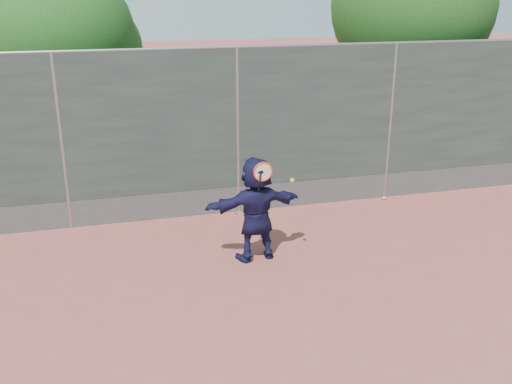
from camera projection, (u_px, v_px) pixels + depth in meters
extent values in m
plane|color=#9E4C42|center=(300.00, 306.00, 7.51)|extent=(80.00, 80.00, 0.00)
imported|color=#17163D|center=(256.00, 209.00, 8.58)|extent=(1.55, 0.65, 1.62)
sphere|color=#A5D12E|center=(384.00, 198.00, 11.25)|extent=(0.07, 0.07, 0.07)
cube|color=#38423D|center=(238.00, 119.00, 10.10)|extent=(20.00, 0.04, 2.50)
cube|color=slate|center=(238.00, 199.00, 10.60)|extent=(20.00, 0.03, 0.50)
cylinder|color=gray|center=(237.00, 47.00, 9.67)|extent=(20.00, 0.05, 0.05)
cylinder|color=gray|center=(62.00, 144.00, 9.45)|extent=(0.06, 0.06, 3.00)
cylinder|color=gray|center=(238.00, 133.00, 10.18)|extent=(0.06, 0.06, 3.00)
cylinder|color=gray|center=(390.00, 123.00, 10.91)|extent=(0.06, 0.06, 3.00)
torus|color=red|center=(263.00, 172.00, 8.19)|extent=(0.29, 0.05, 0.29)
cylinder|color=beige|center=(263.00, 172.00, 8.19)|extent=(0.25, 0.03, 0.25)
cylinder|color=black|center=(259.00, 185.00, 8.26)|extent=(0.04, 0.13, 0.33)
sphere|color=#A5D12E|center=(292.00, 180.00, 8.30)|extent=(0.07, 0.07, 0.07)
cylinder|color=#382314|center=(403.00, 108.00, 13.34)|extent=(0.28, 0.28, 2.60)
sphere|color=#23561C|center=(412.00, 5.00, 12.57)|extent=(3.60, 3.60, 3.60)
sphere|color=#23561C|center=(435.00, 21.00, 13.04)|extent=(2.52, 2.52, 2.52)
cylinder|color=#382314|center=(71.00, 127.00, 12.31)|extent=(0.28, 0.28, 2.20)
sphere|color=#23561C|center=(61.00, 36.00, 11.66)|extent=(3.00, 3.00, 3.00)
sphere|color=#23561C|center=(93.00, 49.00, 12.09)|extent=(2.10, 2.10, 2.10)
cone|color=#387226|center=(253.00, 206.00, 10.60)|extent=(0.03, 0.03, 0.26)
cone|color=#387226|center=(268.00, 203.00, 10.68)|extent=(0.03, 0.03, 0.30)
cone|color=#387226|center=(235.00, 209.00, 10.50)|extent=(0.03, 0.03, 0.22)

